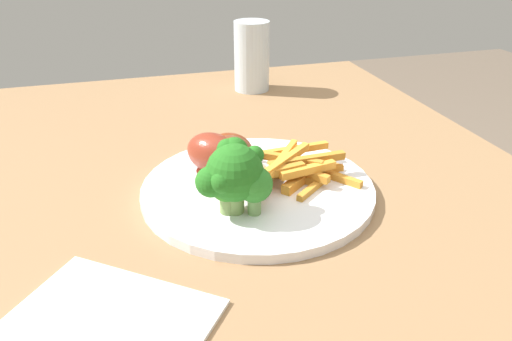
# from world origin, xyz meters

# --- Properties ---
(dining_table) EXTENTS (1.17, 0.76, 0.70)m
(dining_table) POSITION_xyz_m (0.00, 0.00, 0.61)
(dining_table) COLOR #8E6B47
(dining_table) RESTS_ON ground_plane
(dinner_plate) EXTENTS (0.29, 0.29, 0.01)m
(dinner_plate) POSITION_xyz_m (0.05, 0.00, 0.71)
(dinner_plate) COLOR white
(dinner_plate) RESTS_ON dining_table
(broccoli_floret_front) EXTENTS (0.04, 0.04, 0.06)m
(broccoli_floret_front) POSITION_xyz_m (-0.00, 0.05, 0.75)
(broccoli_floret_front) COLOR #84A259
(broccoli_floret_front) RESTS_ON dinner_plate
(broccoli_floret_middle) EXTENTS (0.04, 0.04, 0.06)m
(broccoli_floret_middle) POSITION_xyz_m (-0.02, 0.02, 0.75)
(broccoli_floret_middle) COLOR #77A45D
(broccoli_floret_middle) RESTS_ON dinner_plate
(broccoli_floret_back) EXTENTS (0.07, 0.08, 0.08)m
(broccoli_floret_back) POSITION_xyz_m (-0.00, 0.04, 0.77)
(broccoli_floret_back) COLOR #7D9E54
(broccoli_floret_back) RESTS_ON dinner_plate
(carrot_fries_pile) EXTENTS (0.11, 0.16, 0.03)m
(carrot_fries_pile) POSITION_xyz_m (0.04, -0.05, 0.73)
(carrot_fries_pile) COLOR orange
(carrot_fries_pile) RESTS_ON dinner_plate
(chicken_drumstick_near) EXTENTS (0.11, 0.10, 0.05)m
(chicken_drumstick_near) POSITION_xyz_m (0.09, 0.04, 0.74)
(chicken_drumstick_near) COLOR #5F1C12
(chicken_drumstick_near) RESTS_ON dinner_plate
(chicken_drumstick_far) EXTENTS (0.11, 0.08, 0.04)m
(chicken_drumstick_far) POSITION_xyz_m (0.10, 0.02, 0.74)
(chicken_drumstick_far) COLOR #5A1B0A
(chicken_drumstick_far) RESTS_ON dinner_plate
(chicken_drumstick_extra) EXTENTS (0.14, 0.06, 0.05)m
(chicken_drumstick_extra) POSITION_xyz_m (0.08, 0.02, 0.74)
(chicken_drumstick_extra) COLOR #4D1E10
(chicken_drumstick_extra) RESTS_ON dinner_plate
(water_glass) EXTENTS (0.07, 0.07, 0.13)m
(water_glass) POSITION_xyz_m (0.44, -0.10, 0.77)
(water_glass) COLOR silver
(water_glass) RESTS_ON dining_table
(napkin) EXTENTS (0.21, 0.22, 0.00)m
(napkin) POSITION_xyz_m (-0.14, 0.19, 0.71)
(napkin) COLOR white
(napkin) RESTS_ON dining_table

